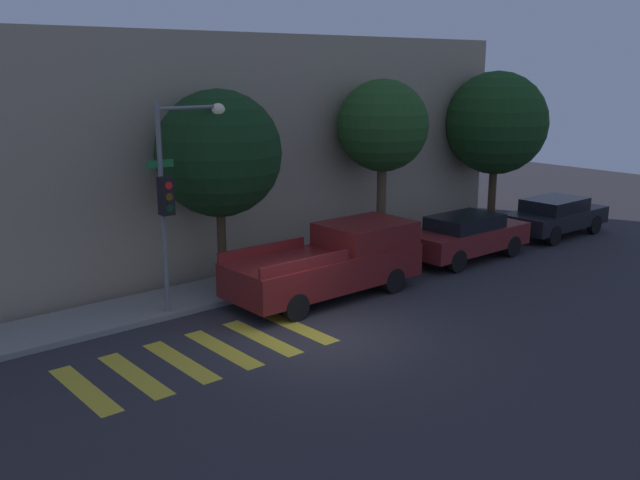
{
  "coord_description": "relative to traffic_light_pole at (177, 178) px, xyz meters",
  "views": [
    {
      "loc": [
        -9.88,
        -11.7,
        6.04
      ],
      "look_at": [
        1.78,
        2.1,
        1.6
      ],
      "focal_mm": 40.0,
      "sensor_mm": 36.0,
      "label": 1
    }
  ],
  "objects": [
    {
      "name": "ground_plane",
      "position": [
        1.6,
        -3.37,
        -3.42
      ],
      "size": [
        60.0,
        60.0,
        0.0
      ],
      "primitive_type": "plane",
      "color": "#2D2B30"
    },
    {
      "name": "sidewalk",
      "position": [
        1.6,
        0.83,
        -3.35
      ],
      "size": [
        26.0,
        2.0,
        0.14
      ],
      "primitive_type": "cube",
      "color": "gray",
      "rests_on": "ground"
    },
    {
      "name": "building_row",
      "position": [
        1.6,
        5.23,
        0.06
      ],
      "size": [
        26.0,
        6.0,
        6.96
      ],
      "primitive_type": "cube",
      "color": "gray",
      "rests_on": "ground"
    },
    {
      "name": "crosswalk",
      "position": [
        -1.03,
        -2.57,
        -3.42
      ],
      "size": [
        5.65,
        2.6,
        0.0
      ],
      "color": "gold",
      "rests_on": "ground"
    },
    {
      "name": "traffic_light_pole",
      "position": [
        0.0,
        0.0,
        0.0
      ],
      "size": [
        2.18,
        0.56,
        5.21
      ],
      "color": "slate",
      "rests_on": "ground"
    },
    {
      "name": "pickup_truck",
      "position": [
        3.85,
        -1.27,
        -2.48
      ],
      "size": [
        5.46,
        2.06,
        1.85
      ],
      "color": "maroon",
      "rests_on": "ground"
    },
    {
      "name": "sedan_near_corner",
      "position": [
        9.47,
        -1.27,
        -2.64
      ],
      "size": [
        4.46,
        1.75,
        1.45
      ],
      "color": "maroon",
      "rests_on": "ground"
    },
    {
      "name": "sedan_middle",
      "position": [
        14.56,
        -1.27,
        -2.67
      ],
      "size": [
        4.34,
        1.8,
        1.39
      ],
      "color": "black",
      "rests_on": "ground"
    },
    {
      "name": "tree_near_corner",
      "position": [
        1.82,
        1.02,
        0.35
      ],
      "size": [
        3.37,
        3.37,
        5.46
      ],
      "color": "#42301E",
      "rests_on": "ground"
    },
    {
      "name": "tree_midblock",
      "position": [
        7.93,
        1.02,
        0.74
      ],
      "size": [
        2.92,
        2.92,
        5.65
      ],
      "color": "brown",
      "rests_on": "ground"
    },
    {
      "name": "tree_far_end",
      "position": [
        13.86,
        1.02,
        0.54
      ],
      "size": [
        3.78,
        3.78,
        5.86
      ],
      "color": "#4C3823",
      "rests_on": "ground"
    }
  ]
}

